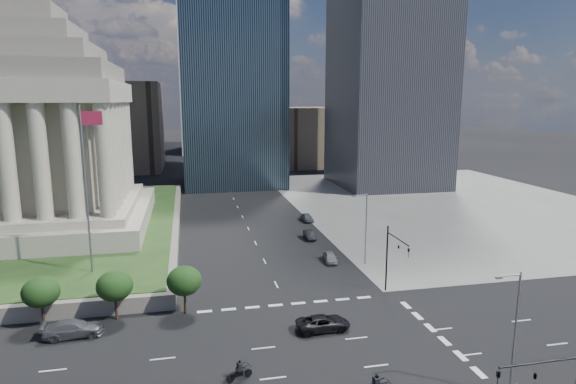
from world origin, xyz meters
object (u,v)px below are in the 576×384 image
object	(u,v)px
street_lamp_north	(365,225)
parked_sedan_far	(307,217)
motorcycle_trail	(239,370)
traffic_signal_ne	(394,253)
pickup_truck	(323,323)
street_lamp_south	(514,327)
parked_sedan_near	(330,257)
war_memorial	(30,107)
flagpole	(87,181)
suv_grey	(73,329)
parked_sedan_mid	(310,235)

from	to	relation	value
street_lamp_north	parked_sedan_far	size ratio (longest dim) A/B	2.31
street_lamp_north	motorcycle_trail	size ratio (longest dim) A/B	4.28
traffic_signal_ne	motorcycle_trail	bearing A→B (deg)	-145.24
pickup_truck	motorcycle_trail	bearing A→B (deg)	125.36
street_lamp_south	parked_sedan_near	bearing A→B (deg)	97.52
war_memorial	flagpole	xyz separation A→B (m)	(12.17, -24.00, -8.29)
suv_grey	parked_sedan_near	size ratio (longest dim) A/B	1.37
flagpole	street_lamp_north	distance (m)	35.95
parked_sedan_mid	motorcycle_trail	bearing A→B (deg)	-110.86
parked_sedan_near	parked_sedan_mid	xyz separation A→B (m)	(0.00, 11.63, -0.02)
flagpole	street_lamp_south	world-z (taller)	flagpole
flagpole	parked_sedan_far	world-z (taller)	flagpole
street_lamp_north	parked_sedan_far	distance (m)	25.52
war_memorial	parked_sedan_mid	bearing A→B (deg)	-12.57
street_lamp_south	motorcycle_trail	distance (m)	21.59
street_lamp_north	parked_sedan_near	size ratio (longest dim) A/B	2.46
flagpole	traffic_signal_ne	distance (m)	36.69
war_memorial	motorcycle_trail	size ratio (longest dim) A/B	16.69
pickup_truck	motorcycle_trail	distance (m)	11.44
flagpole	parked_sedan_mid	size ratio (longest dim) A/B	4.88
street_lamp_south	parked_sedan_mid	size ratio (longest dim) A/B	2.44
pickup_truck	parked_sedan_far	xyz separation A→B (m)	(9.14, 42.71, -0.01)
traffic_signal_ne	parked_sedan_far	distance (m)	36.57
war_memorial	pickup_truck	bearing A→B (deg)	-48.25
pickup_truck	parked_sedan_near	xyz separation A→B (m)	(6.64, 19.53, -0.05)
suv_grey	parked_sedan_mid	xyz separation A→B (m)	(30.55, 27.42, -0.14)
parked_sedan_near	parked_sedan_mid	size ratio (longest dim) A/B	0.99
street_lamp_south	suv_grey	size ratio (longest dim) A/B	1.79
street_lamp_north	parked_sedan_near	world-z (taller)	street_lamp_north
parked_sedan_mid	suv_grey	bearing A→B (deg)	-136.49
parked_sedan_far	pickup_truck	bearing A→B (deg)	-104.58
flagpole	street_lamp_north	size ratio (longest dim) A/B	2.00
flagpole	street_lamp_south	distance (m)	46.81
pickup_truck	traffic_signal_ne	bearing A→B (deg)	-59.47
traffic_signal_ne	street_lamp_south	bearing A→B (deg)	-87.59
suv_grey	parked_sedan_near	xyz separation A→B (m)	(30.55, 15.79, -0.12)
flagpole	street_lamp_south	xyz separation A→B (m)	(35.16, -30.00, -7.45)
traffic_signal_ne	war_memorial	bearing A→B (deg)	143.58
flagpole	motorcycle_trail	xyz separation A→B (m)	(15.09, -23.66, -12.24)
pickup_truck	parked_sedan_mid	bearing A→B (deg)	-13.90
suv_grey	parked_sedan_mid	bearing A→B (deg)	-51.81
street_lamp_north	street_lamp_south	bearing A→B (deg)	-90.00
street_lamp_south	parked_sedan_mid	bearing A→B (deg)	95.57
traffic_signal_ne	parked_sedan_mid	distance (m)	25.38
street_lamp_north	motorcycle_trail	distance (m)	32.16
traffic_signal_ne	street_lamp_north	distance (m)	11.34
street_lamp_south	pickup_truck	xyz separation A→B (m)	(-10.97, 13.26, -4.92)
motorcycle_trail	pickup_truck	bearing A→B (deg)	17.70
war_memorial	traffic_signal_ne	distance (m)	60.00
war_memorial	street_lamp_south	size ratio (longest dim) A/B	3.90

